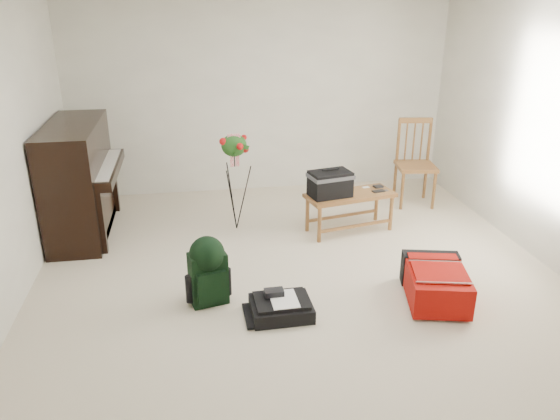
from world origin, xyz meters
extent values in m
cube|color=beige|center=(0.00, 0.00, 0.00)|extent=(5.00, 5.50, 0.01)
cube|color=white|center=(0.00, 0.00, 2.50)|extent=(5.00, 5.50, 0.01)
cube|color=white|center=(0.00, 2.75, 1.25)|extent=(5.00, 0.04, 2.50)
cube|color=black|center=(-2.20, 1.60, 0.62)|extent=(0.55, 1.50, 1.25)
cube|color=black|center=(-1.90, 1.60, 0.73)|extent=(0.28, 1.30, 0.10)
cube|color=white|center=(-1.90, 1.60, 0.78)|extent=(0.22, 1.20, 0.02)
cube|color=black|center=(-2.15, 1.60, 0.05)|extent=(0.45, 1.30, 0.10)
cube|color=brown|center=(0.78, 1.13, 0.43)|extent=(1.06, 0.60, 0.04)
cylinder|color=brown|center=(0.33, 0.96, 0.21)|extent=(0.04, 0.04, 0.41)
cylinder|color=brown|center=(0.33, 1.29, 0.21)|extent=(0.04, 0.04, 0.41)
cylinder|color=brown|center=(1.23, 0.96, 0.21)|extent=(0.04, 0.04, 0.41)
cylinder|color=brown|center=(1.23, 1.29, 0.21)|extent=(0.04, 0.04, 0.41)
cube|color=brown|center=(1.84, 1.82, 0.50)|extent=(0.53, 0.53, 0.04)
cylinder|color=brown|center=(1.64, 1.62, 0.24)|extent=(0.04, 0.04, 0.48)
cylinder|color=brown|center=(1.64, 2.02, 0.24)|extent=(0.04, 0.04, 0.48)
cylinder|color=brown|center=(2.04, 1.62, 0.24)|extent=(0.04, 0.04, 0.48)
cylinder|color=brown|center=(2.04, 2.02, 0.24)|extent=(0.04, 0.04, 0.48)
cube|color=brown|center=(1.84, 2.02, 1.05)|extent=(0.42, 0.10, 0.07)
cylinder|color=brown|center=(1.64, 2.02, 0.78)|extent=(0.04, 0.04, 0.58)
cylinder|color=brown|center=(2.04, 2.02, 0.78)|extent=(0.04, 0.04, 0.58)
cube|color=#AC1207|center=(1.11, -0.47, 0.16)|extent=(0.65, 0.83, 0.28)
cube|color=black|center=(1.11, -0.19, 0.16)|extent=(0.54, 0.28, 0.30)
cube|color=#AC1207|center=(1.11, -0.52, 0.31)|extent=(0.52, 0.51, 0.02)
cube|color=silver|center=(1.11, -0.73, 0.32)|extent=(0.45, 0.12, 0.01)
cube|color=black|center=(-0.28, -0.48, 0.06)|extent=(0.51, 0.41, 0.12)
cube|color=black|center=(-0.28, -0.48, 0.14)|extent=(0.45, 0.35, 0.03)
cube|color=white|center=(-0.26, -0.50, 0.16)|extent=(0.23, 0.31, 0.01)
cube|color=black|center=(-0.33, -0.42, 0.19)|extent=(0.16, 0.10, 0.05)
cube|color=black|center=(-0.87, -0.18, 0.24)|extent=(0.35, 0.26, 0.48)
cube|color=black|center=(-0.87, -0.29, 0.21)|extent=(0.26, 0.11, 0.28)
sphere|color=black|center=(-0.87, -0.18, 0.48)|extent=(0.31, 0.31, 0.31)
cube|color=black|center=(-0.95, -0.07, 0.23)|extent=(0.05, 0.04, 0.42)
cube|color=black|center=(-0.80, -0.07, 0.23)|extent=(0.05, 0.04, 0.42)
cylinder|color=black|center=(-0.48, 1.40, 0.90)|extent=(0.01, 0.01, 0.30)
ellipsoid|color=#1F4F18|center=(-0.48, 1.40, 0.99)|extent=(0.28, 0.20, 0.26)
cube|color=red|center=(-0.48, 1.38, 1.08)|extent=(0.14, 0.05, 0.08)
camera|label=1|loc=(-0.95, -4.40, 2.57)|focal=35.00mm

